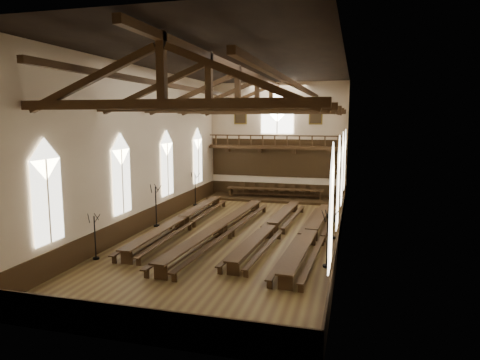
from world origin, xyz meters
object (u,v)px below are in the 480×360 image
object	(u,v)px
refectory_row_a	(182,219)
candelabrum_left_far	(195,195)
candelabrum_left_mid	(156,214)
refectory_row_d	(311,233)
refectory_row_c	(271,227)
candelabrum_right_far	(336,211)
candelabrum_left_near	(95,245)
candelabrum_right_mid	(333,225)
dais	(275,199)
refectory_row_b	(221,227)
candelabrum_right_near	(327,250)
high_table	(275,190)

from	to	relation	value
refectory_row_a	candelabrum_left_far	size ratio (longest dim) A/B	5.47
candelabrum_left_mid	candelabrum_left_far	xyz separation A→B (m)	(0.00, 6.96, -0.02)
candelabrum_left_far	refectory_row_d	bearing A→B (deg)	-38.86
refectory_row_c	candelabrum_right_far	distance (m)	5.87
candelabrum_left_mid	candelabrum_left_near	bearing A→B (deg)	-90.00
candelabrum_right_mid	candelabrum_left_mid	bearing A→B (deg)	-179.22
dais	candelabrum_right_mid	world-z (taller)	candelabrum_right_mid
dais	candelabrum_left_mid	distance (m)	12.39
dais	refectory_row_c	bearing A→B (deg)	-80.48
refectory_row_c	candelabrum_left_mid	bearing A→B (deg)	177.99
refectory_row_b	candelabrum_right_mid	distance (m)	6.51
candelabrum_right_near	candelabrum_left_near	bearing A→B (deg)	-170.75
refectory_row_c	candelabrum_left_far	world-z (taller)	candelabrum_left_far
refectory_row_b	refectory_row_c	bearing A→B (deg)	18.95
refectory_row_c	candelabrum_right_mid	xyz separation A→B (m)	(3.53, 0.42, 0.23)
refectory_row_b	refectory_row_a	bearing A→B (deg)	157.10
refectory_row_b	candelabrum_right_mid	size ratio (longest dim) A/B	5.93
candelabrum_left_near	candelabrum_right_far	world-z (taller)	candelabrum_left_near
candelabrum_left_far	candelabrum_right_mid	world-z (taller)	candelabrum_left_far
refectory_row_a	dais	bearing A→B (deg)	70.40
candelabrum_left_far	dais	bearing A→B (deg)	35.33
candelabrum_right_mid	candelabrum_right_far	distance (m)	4.28
candelabrum_left_near	candelabrum_left_mid	size ratio (longest dim) A/B	0.84
refectory_row_d	candelabrum_left_near	distance (m)	11.46
candelabrum_right_far	refectory_row_b	bearing A→B (deg)	-138.29
refectory_row_a	candelabrum_left_near	size ratio (longest dim) A/B	6.35
candelabrum_right_mid	candelabrum_right_near	bearing A→B (deg)	-90.00
refectory_row_c	high_table	size ratio (longest dim) A/B	1.73
dais	high_table	world-z (taller)	high_table
refectory_row_a	candelabrum_left_mid	size ratio (longest dim) A/B	5.32
refectory_row_a	refectory_row_d	distance (m)	8.30
refectory_row_d	candelabrum_right_near	bearing A→B (deg)	-73.81
candelabrum_right_far	candelabrum_right_mid	bearing A→B (deg)	-90.00
refectory_row_c	candelabrum_right_far	world-z (taller)	candelabrum_right_far
refectory_row_a	candelabrum_left_near	xyz separation A→B (m)	(-1.78, -6.70, 0.14)
high_table	candelabrum_right_far	distance (m)	8.51
dais	candelabrum_left_far	size ratio (longest dim) A/B	4.25
refectory_row_c	candelabrum_left_near	world-z (taller)	candelabrum_left_near
dais	candelabrum_right_far	size ratio (longest dim) A/B	4.99
candelabrum_right_near	refectory_row_d	bearing A→B (deg)	106.19
refectory_row_b	candelabrum_left_near	xyz separation A→B (m)	(-4.74, -5.45, 0.11)
high_table	candelabrum_left_mid	bearing A→B (deg)	-117.36
high_table	refectory_row_a	bearing A→B (deg)	-109.60
candelabrum_left_mid	candelabrum_right_far	xyz separation A→B (m)	(11.10, 4.43, -0.14)
refectory_row_b	high_table	world-z (taller)	high_table
refectory_row_b	candelabrum_right_near	world-z (taller)	candelabrum_right_near
refectory_row_c	candelabrum_right_near	xyz separation A→B (m)	(3.53, -4.62, 0.29)
candelabrum_right_near	candelabrum_right_far	distance (m)	9.31
dais	candelabrum_left_far	xyz separation A→B (m)	(-5.69, -4.03, 0.71)
refectory_row_d	candelabrum_left_far	size ratio (longest dim) A/B	5.49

